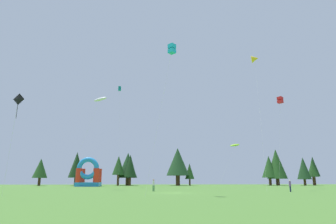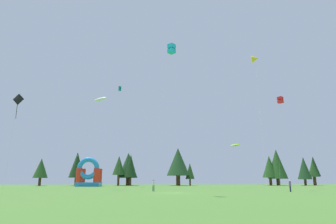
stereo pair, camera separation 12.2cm
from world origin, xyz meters
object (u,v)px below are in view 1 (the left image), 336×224
object	(u,v)px
kite_lime_parafoil	(235,145)
person_left_edge	(290,185)
kite_white_parafoil	(100,99)
inflatable_blue_arch	(88,176)
kite_red_box	(280,100)
kite_teal_box	(120,89)
kite_cyan_box	(172,49)
person_midfield	(154,184)
kite_yellow_delta	(255,59)
kite_black_diamond	(18,100)

from	to	relation	value
kite_lime_parafoil	person_left_edge	xyz separation A→B (m)	(-0.38, -25.33, -8.14)
kite_white_parafoil	inflatable_blue_arch	bearing A→B (deg)	104.53
kite_red_box	kite_teal_box	distance (m)	34.85
inflatable_blue_arch	kite_cyan_box	bearing A→B (deg)	-66.95
kite_lime_parafoil	person_midfield	world-z (taller)	kite_lime_parafoil
inflatable_blue_arch	kite_teal_box	bearing A→B (deg)	-37.53
kite_white_parafoil	kite_lime_parafoil	distance (m)	31.91
kite_yellow_delta	kite_lime_parafoil	bearing A→B (deg)	86.17
kite_teal_box	kite_lime_parafoil	world-z (taller)	kite_teal_box
kite_lime_parafoil	person_left_edge	bearing A→B (deg)	-90.85
kite_teal_box	kite_yellow_delta	bearing A→B (deg)	-38.02
kite_teal_box	kite_black_diamond	bearing A→B (deg)	-98.43
inflatable_blue_arch	kite_red_box	bearing A→B (deg)	-24.56
kite_lime_parafoil	person_left_edge	distance (m)	26.61
kite_red_box	kite_teal_box	xyz separation A→B (m)	(-32.07, 12.48, 5.53)
kite_cyan_box	person_midfield	world-z (taller)	kite_cyan_box
person_left_edge	inflatable_blue_arch	world-z (taller)	inflatable_blue_arch
person_midfield	kite_red_box	bearing A→B (deg)	-171.33
kite_cyan_box	inflatable_blue_arch	bearing A→B (deg)	113.05
inflatable_blue_arch	kite_lime_parafoil	bearing A→B (deg)	-10.76
kite_teal_box	kite_white_parafoil	distance (m)	16.89
kite_white_parafoil	inflatable_blue_arch	world-z (taller)	kite_white_parafoil
kite_teal_box	inflatable_blue_arch	xyz separation A→B (m)	(-6.99, 5.37, -19.56)
person_left_edge	person_midfield	size ratio (longest dim) A/B	0.95
kite_teal_box	person_midfield	xyz separation A→B (m)	(7.72, -23.35, -21.03)
person_left_edge	inflatable_blue_arch	bearing A→B (deg)	107.92
kite_black_diamond	kite_cyan_box	bearing A→B (deg)	14.47
kite_lime_parafoil	kite_cyan_box	bearing A→B (deg)	-117.11
kite_yellow_delta	person_left_edge	distance (m)	21.93
kite_red_box	person_left_edge	bearing A→B (deg)	-114.50
person_left_edge	person_midfield	bearing A→B (deg)	142.74
inflatable_blue_arch	kite_yellow_delta	bearing A→B (deg)	-37.92
kite_red_box	kite_yellow_delta	world-z (taller)	kite_yellow_delta
kite_teal_box	person_left_edge	bearing A→B (deg)	-45.53
kite_cyan_box	person_left_edge	distance (m)	23.66
kite_lime_parafoil	inflatable_blue_arch	xyz separation A→B (m)	(-33.15, 6.30, -6.61)
inflatable_blue_arch	person_left_edge	bearing A→B (deg)	-43.98
kite_teal_box	kite_yellow_delta	xyz separation A→B (m)	(24.92, -19.49, -0.25)
person_left_edge	person_midfield	distance (m)	18.30
kite_red_box	kite_yellow_delta	bearing A→B (deg)	-135.56
kite_cyan_box	kite_black_diamond	bearing A→B (deg)	-165.53
kite_black_diamond	kite_red_box	bearing A→B (deg)	33.45
kite_yellow_delta	inflatable_blue_arch	world-z (taller)	kite_yellow_delta
kite_teal_box	person_midfield	bearing A→B (deg)	-71.71
kite_red_box	kite_lime_parafoil	size ratio (longest dim) A/B	1.79
kite_white_parafoil	kite_lime_parafoil	world-z (taller)	kite_white_parafoil
kite_lime_parafoil	person_midfield	distance (m)	30.14
person_left_edge	kite_yellow_delta	bearing A→B (deg)	69.17
kite_teal_box	kite_cyan_box	distance (m)	35.20
kite_yellow_delta	kite_lime_parafoil	xyz separation A→B (m)	(1.24, 18.56, -12.70)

